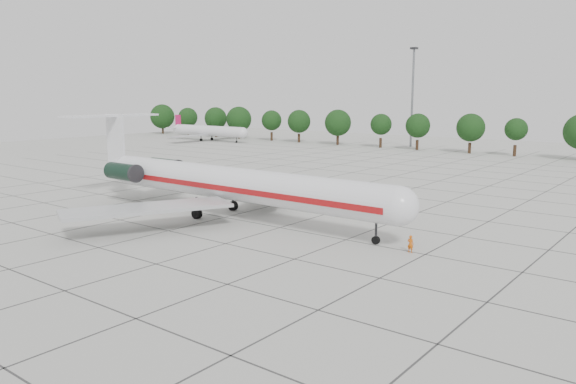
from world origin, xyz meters
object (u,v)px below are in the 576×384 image
at_px(bg_airliner_a, 208,131).
at_px(main_airliner, 219,181).
at_px(floodlight_mast, 413,92).
at_px(ground_crew, 410,244).

bearing_deg(bg_airliner_a, main_airliner, -43.29).
distance_m(main_airliner, floodlight_mast, 94.37).
distance_m(ground_crew, floodlight_mast, 103.39).
distance_m(ground_crew, bg_airliner_a, 124.46).
bearing_deg(ground_crew, main_airliner, -2.37).
relative_size(ground_crew, floodlight_mast, 0.06).
relative_size(main_airliner, bg_airliner_a, 1.66).
bearing_deg(ground_crew, bg_airliner_a, -36.51).
bearing_deg(main_airliner, floodlight_mast, 103.36).
xyz_separation_m(main_airliner, floodlight_mast, (-20.79, 91.47, 10.40)).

